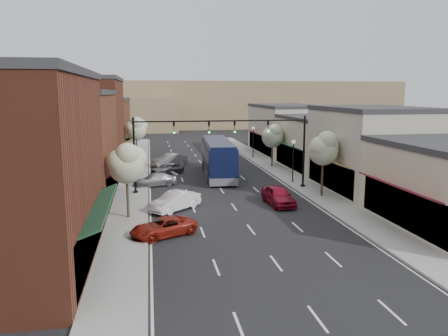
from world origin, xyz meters
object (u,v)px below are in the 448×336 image
tree_right_near (324,148)px  red_hatchback (278,196)px  signal_mast_left (161,143)px  tree_left_near (127,162)px  coach_bus (218,158)px  parked_car_d (167,168)px  tree_left_far (136,128)px  tree_right_far (273,135)px  signal_mast_right (280,141)px  parked_car_c (155,180)px  parked_car_e (169,160)px  lamp_post_far (253,137)px  parked_car_b (175,201)px  lamp_post_near (293,154)px  parked_car_a (163,227)px

tree_right_near → red_hatchback: 6.16m
signal_mast_left → tree_left_near: size_ratio=1.44×
coach_bus → parked_car_d: (-5.53, 2.13, -1.41)m
red_hatchback → tree_left_far: bearing=113.3°
signal_mast_left → parked_car_d: (0.89, 9.65, -3.97)m
parked_car_d → tree_right_far: bearing=76.4°
signal_mast_right → parked_car_d: (-10.35, 9.65, -3.97)m
red_hatchback → parked_car_c: red_hatchback is taller
signal_mast_right → tree_right_near: 4.89m
parked_car_e → tree_left_near: bearing=-44.2°
lamp_post_far → coach_bus: lamp_post_far is taller
parked_car_b → parked_car_e: (0.55, 21.24, 0.03)m
signal_mast_left → tree_right_near: size_ratio=1.38×
signal_mast_left → lamp_post_far: signal_mast_left is taller
red_hatchback → parked_car_b: red_hatchback is taller
signal_mast_left → lamp_post_near: 13.75m
parked_car_d → parked_car_e: 5.42m
signal_mast_right → tree_right_near: signal_mast_right is taller
tree_right_near → parked_car_d: 19.32m
signal_mast_right → parked_car_a: size_ratio=1.88×
tree_left_near → lamp_post_near: (16.05, 10.56, -1.22)m
signal_mast_left → parked_car_d: size_ratio=2.14×
red_hatchback → parked_car_c: size_ratio=1.07×
coach_bus → parked_car_b: coach_bus is taller
tree_right_far → tree_left_near: tree_left_near is taller
parked_car_e → parked_car_a: bearing=-37.8°
coach_bus → parked_car_e: size_ratio=2.78×
signal_mast_right → tree_right_far: (2.73, 11.95, -0.63)m
signal_mast_right → lamp_post_far: 20.19m
lamp_post_far → parked_car_d: size_ratio=1.16×
parked_car_c → parked_car_e: parked_car_e is taller
lamp_post_far → parked_car_a: 35.24m
lamp_post_near → red_hatchback: 9.57m
tree_right_far → parked_car_b: 22.62m
lamp_post_far → tree_right_far: bearing=-86.1°
red_hatchback → parked_car_b: size_ratio=1.01×
red_hatchback → parked_car_a: bearing=-149.5°
signal_mast_right → coach_bus: bearing=122.6°
red_hatchback → parked_car_e: size_ratio=0.97×
signal_mast_left → parked_car_d: bearing=84.7°
coach_bus → parked_car_e: 9.14m
tree_right_near → parked_car_d: bearing=133.7°
coach_bus → parked_car_b: 14.87m
signal_mast_left → tree_right_near: bearing=-16.2°
signal_mast_right → lamp_post_far: size_ratio=1.85×
signal_mast_right → parked_car_e: size_ratio=1.73×
signal_mast_left → coach_bus: bearing=49.5°
tree_right_near → red_hatchback: tree_right_near is taller
lamp_post_far → parked_car_d: lamp_post_far is taller
tree_right_near → parked_car_e: size_ratio=1.26×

